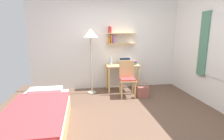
{
  "coord_description": "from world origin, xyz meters",
  "views": [
    {
      "loc": [
        -0.78,
        -3.03,
        1.62
      ],
      "look_at": [
        -0.18,
        0.51,
        0.85
      ],
      "focal_mm": 28.35,
      "sensor_mm": 36.0,
      "label": 1
    }
  ],
  "objects": [
    {
      "name": "ground_plane",
      "position": [
        0.0,
        0.0,
        0.0
      ],
      "size": [
        5.28,
        5.28,
        0.0
      ],
      "primitive_type": "plane",
      "color": "brown"
    },
    {
      "name": "desk_chair",
      "position": [
        0.34,
        1.21,
        0.5
      ],
      "size": [
        0.43,
        0.43,
        0.91
      ],
      "color": "tan",
      "rests_on": "ground_plane"
    },
    {
      "name": "handbag",
      "position": [
        0.7,
        1.01,
        0.15
      ],
      "size": [
        0.29,
        0.13,
        0.43
      ],
      "color": "#99564C",
      "rests_on": "ground_plane"
    },
    {
      "name": "bed",
      "position": [
        -1.51,
        -0.28,
        0.24
      ],
      "size": [
        0.91,
        1.92,
        0.54
      ],
      "color": "tan",
      "rests_on": "ground_plane"
    },
    {
      "name": "wall_back",
      "position": [
        0.0,
        2.02,
        1.3
      ],
      "size": [
        4.4,
        0.27,
        2.6
      ],
      "color": "white",
      "rests_on": "ground_plane"
    },
    {
      "name": "book_stack",
      "position": [
        0.61,
        1.67,
        0.79
      ],
      "size": [
        0.18,
        0.23,
        0.11
      ],
      "color": "purple",
      "rests_on": "desk"
    },
    {
      "name": "water_bottle",
      "position": [
        -0.01,
        1.68,
        0.85
      ],
      "size": [
        0.06,
        0.06,
        0.23
      ],
      "primitive_type": "cylinder",
      "color": "silver",
      "rests_on": "desk"
    },
    {
      "name": "standing_lamp",
      "position": [
        -0.55,
        1.58,
        1.5
      ],
      "size": [
        0.38,
        0.38,
        1.71
      ],
      "color": "#B2A893",
      "rests_on": "ground_plane"
    },
    {
      "name": "desk",
      "position": [
        0.31,
        1.7,
        0.58
      ],
      "size": [
        0.9,
        0.53,
        0.73
      ],
      "color": "tan",
      "rests_on": "ground_plane"
    },
    {
      "name": "laptop",
      "position": [
        0.42,
        1.75,
        0.78
      ],
      "size": [
        0.34,
        0.21,
        0.19
      ],
      "color": "#B7BABF",
      "rests_on": "desk"
    }
  ]
}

